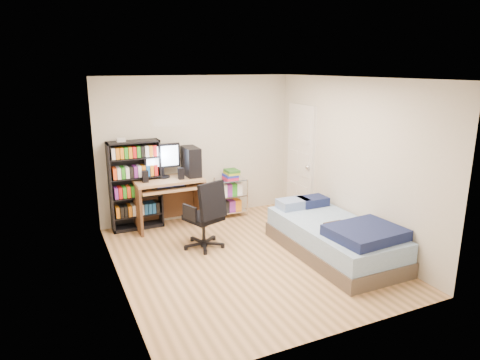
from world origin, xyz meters
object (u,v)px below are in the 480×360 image
media_shelf (135,184)px  bed (335,237)px  office_chair (206,227)px  computer_desk (174,182)px

media_shelf → bed: size_ratio=0.72×
office_chair → bed: 1.90m
media_shelf → computer_desk: media_shelf is taller
computer_desk → office_chair: bearing=-83.3°
computer_desk → office_chair: size_ratio=1.35×
computer_desk → media_shelf: bearing=171.1°
media_shelf → bed: media_shelf is taller
office_chair → bed: (1.59, -1.03, -0.06)m
media_shelf → computer_desk: size_ratio=1.10×
computer_desk → bed: size_ratio=0.66×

